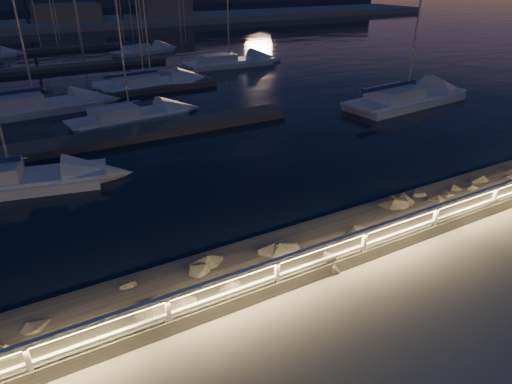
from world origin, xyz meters
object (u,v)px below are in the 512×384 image
sailboat_g (142,83)px  sailboat_f (32,106)px  guard_rail (241,280)px  sailboat_l (227,62)px  sailboat_c (127,116)px  sailboat_h (149,83)px  sailboat_d (404,98)px  sailboat_k (142,50)px  sailboat_b (7,180)px

sailboat_g → sailboat_f: bearing=-144.3°
guard_rail → sailboat_l: (15.48, 32.09, -0.93)m
sailboat_c → sailboat_h: size_ratio=0.91×
sailboat_c → sailboat_d: size_ratio=0.74×
sailboat_c → sailboat_k: (8.41, 24.27, -0.00)m
sailboat_b → sailboat_h: 18.47m
sailboat_l → sailboat_d: bearing=-75.1°
sailboat_c → sailboat_f: bearing=126.9°
guard_rail → sailboat_l: 35.64m
sailboat_f → sailboat_k: size_ratio=1.18×
sailboat_d → sailboat_k: bearing=102.1°
sailboat_b → sailboat_l: 28.46m
sailboat_k → sailboat_l: (4.87, -11.11, 0.04)m
sailboat_g → guard_rail: bearing=-88.8°
sailboat_f → sailboat_h: size_ratio=1.06×
sailboat_g → sailboat_l: bearing=38.8°
guard_rail → sailboat_k: 44.49m
sailboat_d → sailboat_l: bearing=97.9°
guard_rail → sailboat_k: sailboat_k is taller
sailboat_d → sailboat_h: sailboat_d is taller
guard_rail → sailboat_d: sailboat_d is taller
sailboat_f → sailboat_h: bearing=14.8°
guard_rail → sailboat_h: size_ratio=3.20×
guard_rail → sailboat_b: 12.97m
sailboat_f → sailboat_g: bearing=17.9°
sailboat_h → sailboat_k: sailboat_h is taller
sailboat_f → sailboat_k: (13.17, 19.33, -0.07)m
sailboat_k → sailboat_l: sailboat_l is taller
guard_rail → sailboat_h: 27.69m
sailboat_g → sailboat_l: (9.80, 4.76, 0.02)m
guard_rail → sailboat_d: bearing=34.3°
sailboat_k → sailboat_d: bearing=-92.6°
sailboat_c → sailboat_l: bearing=37.7°
sailboat_b → sailboat_h: bearing=66.4°
sailboat_d → sailboat_f: bearing=150.0°
sailboat_l → sailboat_b: bearing=-133.3°
sailboat_d → sailboat_g: bearing=130.5°
sailboat_d → sailboat_g: 19.76m
sailboat_b → sailboat_c: 9.76m
sailboat_b → sailboat_g: (10.41, 15.28, -0.01)m
sailboat_l → sailboat_h: bearing=-149.5°
sailboat_l → sailboat_c: bearing=-133.4°
guard_rail → sailboat_k: (10.61, 43.20, -0.97)m
sailboat_g → sailboat_k: (4.93, 15.87, -0.02)m
sailboat_f → sailboat_d: bearing=-29.8°
sailboat_d → sailboat_h: 19.19m
sailboat_h → sailboat_d: bearing=-50.7°
sailboat_c → sailboat_f: sailboat_f is taller
sailboat_b → sailboat_g: sailboat_g is taller
sailboat_k → sailboat_c: bearing=-128.9°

